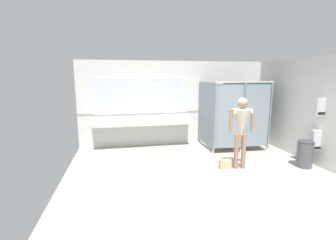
{
  "coord_description": "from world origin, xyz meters",
  "views": [
    {
      "loc": [
        -1.88,
        -4.46,
        2.22
      ],
      "look_at": [
        -0.83,
        0.79,
        1.23
      ],
      "focal_mm": 25.47,
      "sensor_mm": 36.0,
      "label": 1
    }
  ],
  "objects_px": {
    "person_standing": "(241,124)",
    "soap_dispenser": "(162,116)",
    "trash_bin": "(305,154)",
    "paper_towel_dispenser_lower": "(317,140)",
    "paper_towel_dispenser_upper": "(321,107)",
    "handbag": "(225,164)"
  },
  "relations": [
    {
      "from": "paper_towel_dispenser_upper",
      "to": "paper_towel_dispenser_lower",
      "type": "height_order",
      "value": "paper_towel_dispenser_upper"
    },
    {
      "from": "paper_towel_dispenser_upper",
      "to": "trash_bin",
      "type": "xyz_separation_m",
      "value": [
        -0.31,
        0.0,
        -1.16
      ]
    },
    {
      "from": "paper_towel_dispenser_lower",
      "to": "person_standing",
      "type": "distance_m",
      "value": 1.98
    },
    {
      "from": "person_standing",
      "to": "soap_dispenser",
      "type": "height_order",
      "value": "person_standing"
    },
    {
      "from": "person_standing",
      "to": "paper_towel_dispenser_upper",
      "type": "bearing_deg",
      "value": -7.0
    },
    {
      "from": "paper_towel_dispenser_upper",
      "to": "soap_dispenser",
      "type": "height_order",
      "value": "paper_towel_dispenser_upper"
    },
    {
      "from": "paper_towel_dispenser_upper",
      "to": "person_standing",
      "type": "height_order",
      "value": "person_standing"
    },
    {
      "from": "paper_towel_dispenser_upper",
      "to": "soap_dispenser",
      "type": "relative_size",
      "value": 2.3
    },
    {
      "from": "paper_towel_dispenser_upper",
      "to": "person_standing",
      "type": "distance_m",
      "value": 1.97
    },
    {
      "from": "trash_bin",
      "to": "handbag",
      "type": "relative_size",
      "value": 1.72
    },
    {
      "from": "handbag",
      "to": "trash_bin",
      "type": "bearing_deg",
      "value": -7.38
    },
    {
      "from": "trash_bin",
      "to": "person_standing",
      "type": "relative_size",
      "value": 0.38
    },
    {
      "from": "soap_dispenser",
      "to": "person_standing",
      "type": "bearing_deg",
      "value": -57.81
    },
    {
      "from": "person_standing",
      "to": "soap_dispenser",
      "type": "xyz_separation_m",
      "value": [
        -1.5,
        2.39,
        -0.14
      ]
    },
    {
      "from": "paper_towel_dispenser_lower",
      "to": "person_standing",
      "type": "relative_size",
      "value": 0.28
    },
    {
      "from": "soap_dispenser",
      "to": "paper_towel_dispenser_lower",
      "type": "bearing_deg",
      "value": -37.41
    },
    {
      "from": "person_standing",
      "to": "soap_dispenser",
      "type": "bearing_deg",
      "value": 122.19
    },
    {
      "from": "paper_towel_dispenser_lower",
      "to": "paper_towel_dispenser_upper",
      "type": "bearing_deg",
      "value": -90.0
    },
    {
      "from": "paper_towel_dispenser_lower",
      "to": "trash_bin",
      "type": "xyz_separation_m",
      "value": [
        -0.31,
        -0.01,
        -0.34
      ]
    },
    {
      "from": "trash_bin",
      "to": "person_standing",
      "type": "bearing_deg",
      "value": 171.7
    },
    {
      "from": "trash_bin",
      "to": "handbag",
      "type": "xyz_separation_m",
      "value": [
        -1.98,
        0.26,
        -0.2
      ]
    },
    {
      "from": "paper_towel_dispenser_lower",
      "to": "soap_dispenser",
      "type": "relative_size",
      "value": 2.68
    }
  ]
}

